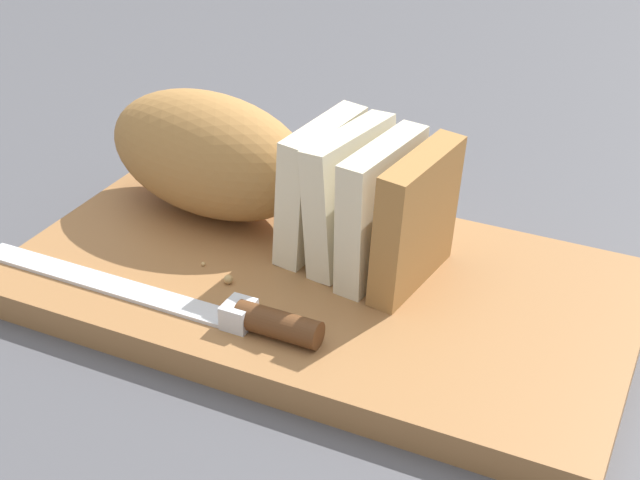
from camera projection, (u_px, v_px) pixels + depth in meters
The scene contains 6 objects.
ground_plane at pixel (320, 298), 0.71m from camera, with size 3.00×3.00×0.00m, color #4C4C51.
cutting_board at pixel (320, 286), 0.71m from camera, with size 0.48×0.26×0.02m, color #9E6B3D.
bread_loaf at pixel (254, 168), 0.74m from camera, with size 0.32×0.14×0.11m.
bread_knife at pixel (218, 310), 0.65m from camera, with size 0.29×0.02×0.02m.
crumb_near_knife at pixel (203, 264), 0.71m from camera, with size 0.00×0.00×0.00m, color tan.
crumb_near_loaf at pixel (228, 279), 0.69m from camera, with size 0.01×0.01×0.01m, color tan.
Camera 1 is at (0.26, -0.53, 0.40)m, focal length 50.68 mm.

